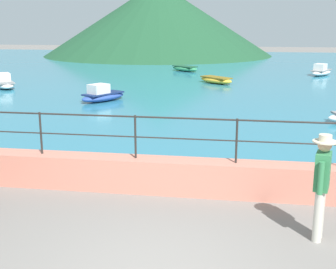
{
  "coord_description": "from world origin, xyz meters",
  "views": [
    {
      "loc": [
        1.07,
        -5.6,
        3.44
      ],
      "look_at": [
        -0.43,
        3.7,
        1.1
      ],
      "focal_mm": 48.82,
      "sensor_mm": 36.0,
      "label": 1
    }
  ],
  "objects_px": {
    "boat_1": "(102,95)",
    "boat_0": "(185,68)",
    "person_walking": "(322,182)",
    "boat_7": "(4,83)",
    "boat_4": "(216,80)",
    "boat_2": "(321,71)"
  },
  "relations": [
    {
      "from": "boat_1",
      "to": "boat_0",
      "type": "bearing_deg",
      "value": 81.03
    },
    {
      "from": "person_walking",
      "to": "boat_1",
      "type": "height_order",
      "value": "person_walking"
    },
    {
      "from": "person_walking",
      "to": "boat_1",
      "type": "xyz_separation_m",
      "value": [
        -7.26,
        11.87,
        -0.65
      ]
    },
    {
      "from": "boat_1",
      "to": "boat_7",
      "type": "distance_m",
      "value": 6.97
    },
    {
      "from": "boat_0",
      "to": "boat_4",
      "type": "height_order",
      "value": "same"
    },
    {
      "from": "boat_4",
      "to": "boat_0",
      "type": "bearing_deg",
      "value": 112.42
    },
    {
      "from": "person_walking",
      "to": "boat_7",
      "type": "height_order",
      "value": "person_walking"
    },
    {
      "from": "boat_4",
      "to": "boat_7",
      "type": "height_order",
      "value": "boat_7"
    },
    {
      "from": "boat_2",
      "to": "boat_7",
      "type": "relative_size",
      "value": 1.03
    },
    {
      "from": "boat_0",
      "to": "boat_7",
      "type": "bearing_deg",
      "value": -130.34
    },
    {
      "from": "boat_1",
      "to": "boat_7",
      "type": "relative_size",
      "value": 1.03
    },
    {
      "from": "boat_1",
      "to": "person_walking",
      "type": "bearing_deg",
      "value": -58.55
    },
    {
      "from": "boat_0",
      "to": "boat_2",
      "type": "relative_size",
      "value": 0.96
    },
    {
      "from": "boat_4",
      "to": "boat_7",
      "type": "relative_size",
      "value": 0.97
    },
    {
      "from": "person_walking",
      "to": "boat_2",
      "type": "distance_m",
      "value": 23.79
    },
    {
      "from": "person_walking",
      "to": "boat_4",
      "type": "bearing_deg",
      "value": 98.29
    },
    {
      "from": "boat_4",
      "to": "boat_7",
      "type": "xyz_separation_m",
      "value": [
        -10.8,
        -3.61,
        0.07
      ]
    },
    {
      "from": "boat_1",
      "to": "boat_2",
      "type": "bearing_deg",
      "value": 46.59
    },
    {
      "from": "boat_0",
      "to": "boat_2",
      "type": "bearing_deg",
      "value": -7.68
    },
    {
      "from": "boat_0",
      "to": "boat_1",
      "type": "relative_size",
      "value": 0.96
    },
    {
      "from": "boat_0",
      "to": "boat_7",
      "type": "relative_size",
      "value": 0.99
    },
    {
      "from": "boat_1",
      "to": "boat_2",
      "type": "relative_size",
      "value": 0.99
    }
  ]
}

